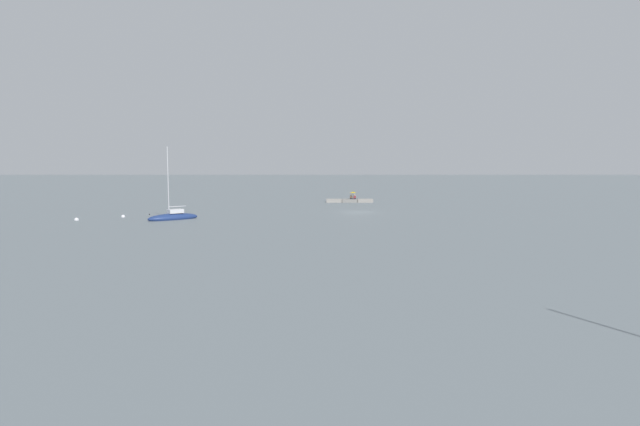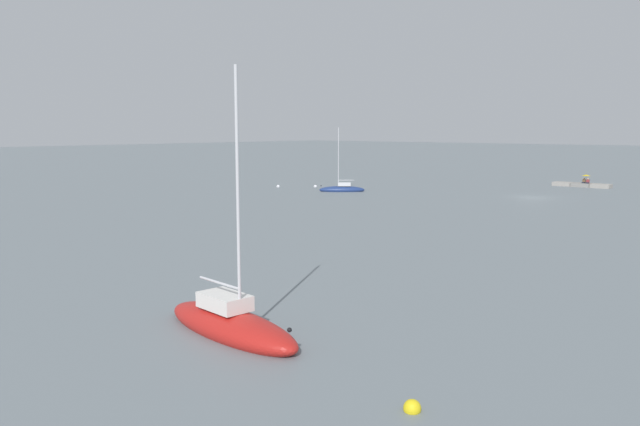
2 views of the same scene
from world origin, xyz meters
name	(u,v)px [view 1 (image 1 of 2)]	position (x,y,z in m)	size (l,w,h in m)	color
ground_plane	(358,212)	(0.00, 0.00, 0.00)	(500.00, 500.00, 0.00)	slate
seawall_pier	(349,201)	(0.00, -17.40, 0.26)	(7.52, 1.83, 0.53)	gray
person_seated_maroon_left	(355,198)	(-0.84, -17.18, 0.78)	(0.41, 0.61, 0.73)	#1E2333
person_seated_brown_right	(351,197)	(-0.28, -17.40, 0.78)	(0.41, 0.61, 0.73)	#1E2333
umbrella_open_yellow	(353,192)	(-0.55, -17.33, 1.63)	(1.11, 1.11, 1.25)	black
sailboat_navy_mid	(173,217)	(21.15, 8.70, 0.29)	(5.49, 4.89, 8.32)	navy
mooring_buoy_near	(77,220)	(31.40, 9.68, 0.08)	(0.47, 0.47, 0.47)	white
mooring_buoy_far	(123,217)	(27.63, 6.31, 0.08)	(0.44, 0.44, 0.44)	white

